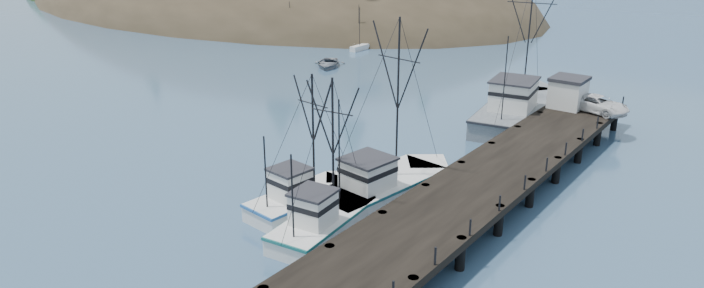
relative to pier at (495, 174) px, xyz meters
The scene contains 11 objects.
ground 21.33m from the pier, 131.19° to the right, with size 400.00×400.00×0.00m, color #32506F.
pier is the anchor object (origin of this frame).
headland 108.95m from the pier, 144.86° to the left, with size 134.80×78.00×51.00m.
moored_sailboats 57.26m from the pier, 136.32° to the left, with size 13.72×17.88×6.35m.
trawler_near 12.62m from the pier, 118.82° to the right, with size 4.01×9.69×9.99m.
trawler_mid 13.13m from the pier, 135.11° to the right, with size 3.99×9.29×9.43m.
trawler_far 7.64m from the pier, 145.09° to the right, with size 5.47×12.63×12.66m.
work_vessel 18.34m from the pier, 107.86° to the left, with size 7.42×17.45×14.27m.
pier_shed 18.13m from the pier, 94.00° to the left, with size 3.00×3.20×2.80m.
pickup_truck 18.09m from the pier, 85.24° to the left, with size 2.49×5.40×1.50m, color silver.
motorboat 42.19m from the pier, 144.74° to the left, with size 4.11×5.76×1.19m, color slate.
Camera 1 is at (29.93, -21.81, 18.45)m, focal length 32.00 mm.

